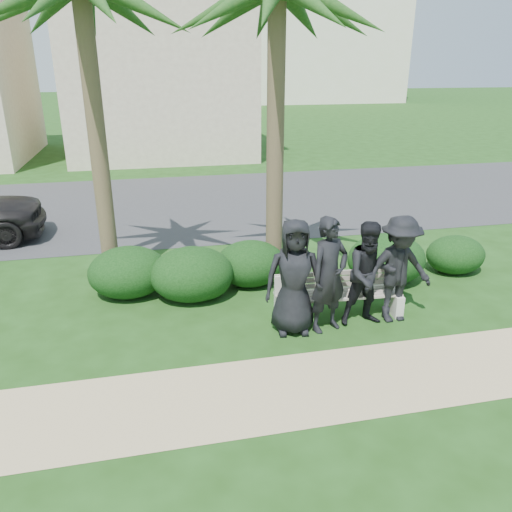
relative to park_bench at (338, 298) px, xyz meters
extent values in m
plane|color=#1B3C11|center=(-1.11, -0.01, -0.34)|extent=(160.00, 160.00, 0.00)
cube|color=tan|center=(-1.11, -1.81, -0.34)|extent=(30.00, 1.60, 0.01)
cube|color=#2D2D30|center=(-1.11, 7.99, -0.34)|extent=(160.00, 8.00, 0.01)
cube|color=#C8B396|center=(-2.11, 17.99, 3.16)|extent=(8.00, 8.00, 7.00)
cube|color=#F0E9C9|center=(12.89, 54.99, 9.66)|extent=(26.00, 18.00, 20.00)
cube|color=gray|center=(0.00, -0.04, 0.06)|extent=(2.16, 0.60, 0.04)
cube|color=gray|center=(0.00, 0.18, 0.29)|extent=(2.14, 0.15, 0.25)
cube|color=beige|center=(-1.00, -0.04, -0.14)|extent=(0.17, 0.50, 0.39)
cube|color=beige|center=(1.00, -0.04, -0.14)|extent=(0.17, 0.50, 0.39)
imported|color=black|center=(-0.88, -0.30, 0.60)|extent=(0.99, 0.71, 1.87)
imported|color=black|center=(-0.33, -0.35, 0.61)|extent=(0.80, 0.66, 1.89)
imported|color=black|center=(0.38, -0.32, 0.54)|extent=(0.87, 0.69, 1.76)
imported|color=black|center=(0.88, -0.31, 0.57)|extent=(1.20, 0.71, 1.82)
ellipsoid|color=black|center=(-3.47, 1.67, 0.14)|extent=(1.47, 1.21, 0.96)
ellipsoid|color=black|center=(-2.18, 1.25, 0.02)|extent=(1.10, 0.91, 0.72)
ellipsoid|color=black|center=(-2.34, 1.28, 0.16)|extent=(1.52, 1.26, 0.99)
ellipsoid|color=black|center=(-1.17, 1.68, 0.11)|extent=(1.37, 1.13, 0.89)
ellipsoid|color=black|center=(1.45, 1.17, 0.17)|extent=(1.55, 1.28, 1.01)
ellipsoid|color=black|center=(3.09, 1.36, 0.06)|extent=(1.21, 1.00, 0.79)
cylinder|color=brown|center=(-3.82, 2.38, 2.31)|extent=(0.32, 0.32, 5.30)
cylinder|color=brown|center=(-0.65, 1.86, 2.29)|extent=(0.32, 0.32, 5.26)
camera|label=1|loc=(-3.00, -7.13, 3.70)|focal=35.00mm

